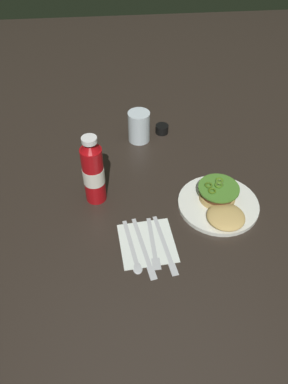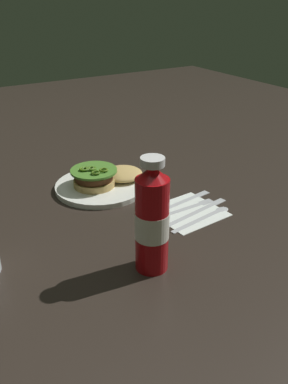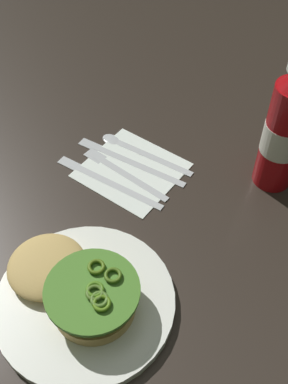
# 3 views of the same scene
# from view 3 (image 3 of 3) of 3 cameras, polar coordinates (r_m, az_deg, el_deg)

# --- Properties ---
(ground_plane) EXTENTS (3.00, 3.00, 0.00)m
(ground_plane) POSITION_cam_3_polar(r_m,az_deg,el_deg) (0.66, 6.66, -13.59)
(ground_plane) COLOR #2B221C
(dinner_plate) EXTENTS (0.24, 0.24, 0.01)m
(dinner_plate) POSITION_cam_3_polar(r_m,az_deg,el_deg) (0.65, -7.09, -12.91)
(dinner_plate) COLOR white
(dinner_plate) RESTS_ON ground_plane
(burger_sandwich) EXTENTS (0.20, 0.12, 0.05)m
(burger_sandwich) POSITION_cam_3_polar(r_m,az_deg,el_deg) (0.64, -8.22, -11.07)
(burger_sandwich) COLOR tan
(burger_sandwich) RESTS_ON dinner_plate
(ketchup_bottle) EXTENTS (0.06, 0.06, 0.23)m
(ketchup_bottle) POSITION_cam_3_polar(r_m,az_deg,el_deg) (0.75, 16.55, 6.97)
(ketchup_bottle) COLOR #AC0C11
(ketchup_bottle) RESTS_ON ground_plane
(napkin) EXTENTS (0.17, 0.16, 0.00)m
(napkin) POSITION_cam_3_polar(r_m,az_deg,el_deg) (0.80, -1.50, 2.69)
(napkin) COLOR white
(napkin) RESTS_ON ground_plane
(spoon_utensil) EXTENTS (0.18, 0.04, 0.00)m
(spoon_utensil) POSITION_cam_3_polar(r_m,az_deg,el_deg) (0.84, -1.31, 5.37)
(spoon_utensil) COLOR silver
(spoon_utensil) RESTS_ON napkin
(butter_knife) EXTENTS (0.21, 0.05, 0.00)m
(butter_knife) POSITION_cam_3_polar(r_m,az_deg,el_deg) (0.82, -2.45, 4.13)
(butter_knife) COLOR silver
(butter_knife) RESTS_ON napkin
(fork_utensil) EXTENTS (0.18, 0.02, 0.00)m
(fork_utensil) POSITION_cam_3_polar(r_m,az_deg,el_deg) (0.80, -3.14, 2.83)
(fork_utensil) COLOR silver
(fork_utensil) RESTS_ON napkin
(steak_knife) EXTENTS (0.20, 0.04, 0.00)m
(steak_knife) POSITION_cam_3_polar(r_m,az_deg,el_deg) (0.79, -5.05, 1.70)
(steak_knife) COLOR silver
(steak_knife) RESTS_ON napkin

